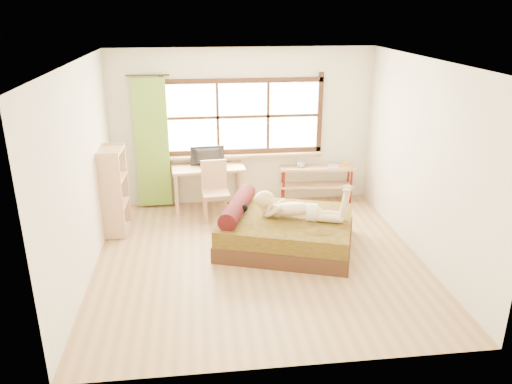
{
  "coord_description": "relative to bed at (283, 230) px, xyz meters",
  "views": [
    {
      "loc": [
        -0.78,
        -6.18,
        3.34
      ],
      "look_at": [
        -0.02,
        0.2,
        0.93
      ],
      "focal_mm": 35.0,
      "sensor_mm": 36.0,
      "label": 1
    }
  ],
  "objects": [
    {
      "name": "pipe_shelf",
      "position": [
        0.91,
        1.72,
        0.23
      ],
      "size": [
        1.33,
        0.44,
        0.74
      ],
      "rotation": [
        0.0,
        0.0,
        -0.08
      ],
      "color": "tan",
      "rests_on": "floor"
    },
    {
      "name": "wall_back",
      "position": [
        -0.4,
        1.9,
        1.1
      ],
      "size": [
        4.5,
        0.0,
        4.5
      ],
      "primitive_type": "plane",
      "rotation": [
        1.57,
        0.0,
        0.0
      ],
      "color": "silver",
      "rests_on": "floor"
    },
    {
      "name": "cup",
      "position": [
        0.6,
        1.72,
        0.45
      ],
      "size": [
        0.14,
        0.14,
        0.1
      ],
      "primitive_type": "imported",
      "rotation": [
        0.0,
        0.0,
        -0.08
      ],
      "color": "gray",
      "rests_on": "pipe_shelf"
    },
    {
      "name": "chair",
      "position": [
        -0.94,
        1.23,
        0.28
      ],
      "size": [
        0.46,
        0.46,
        0.96
      ],
      "rotation": [
        0.0,
        0.0,
        0.07
      ],
      "color": "tan",
      "rests_on": "floor"
    },
    {
      "name": "bed",
      "position": [
        0.0,
        0.0,
        0.0
      ],
      "size": [
        2.25,
        2.01,
        0.71
      ],
      "rotation": [
        0.0,
        0.0,
        -0.33
      ],
      "color": "#341A0F",
      "rests_on": "floor"
    },
    {
      "name": "wall_front",
      "position": [
        -0.4,
        -2.6,
        1.1
      ],
      "size": [
        4.5,
        0.0,
        4.5
      ],
      "primitive_type": "plane",
      "rotation": [
        -1.57,
        0.0,
        0.0
      ],
      "color": "silver",
      "rests_on": "floor"
    },
    {
      "name": "woman",
      "position": [
        0.19,
        -0.06,
        0.49
      ],
      "size": [
        1.36,
        0.77,
        0.56
      ],
      "primitive_type": null,
      "rotation": [
        0.0,
        0.0,
        -0.33
      ],
      "color": "#D5B089",
      "rests_on": "bed"
    },
    {
      "name": "kitten",
      "position": [
        -0.68,
        0.09,
        0.33
      ],
      "size": [
        0.3,
        0.2,
        0.22
      ],
      "primitive_type": null,
      "rotation": [
        0.0,
        0.0,
        -0.33
      ],
      "color": "black",
      "rests_on": "bed"
    },
    {
      "name": "bookshelf",
      "position": [
        -2.48,
        0.79,
        0.43
      ],
      "size": [
        0.35,
        0.6,
        1.35
      ],
      "rotation": [
        0.0,
        0.0,
        -0.03
      ],
      "color": "tan",
      "rests_on": "floor"
    },
    {
      "name": "wall_left",
      "position": [
        -2.65,
        -0.35,
        1.1
      ],
      "size": [
        0.0,
        4.5,
        4.5
      ],
      "primitive_type": "plane",
      "rotation": [
        1.57,
        0.0,
        1.57
      ],
      "color": "silver",
      "rests_on": "floor"
    },
    {
      "name": "ceiling",
      "position": [
        -0.4,
        -0.35,
        2.45
      ],
      "size": [
        4.5,
        4.5,
        0.0
      ],
      "primitive_type": "plane",
      "rotation": [
        3.14,
        0.0,
        0.0
      ],
      "color": "white",
      "rests_on": "wall_back"
    },
    {
      "name": "wall_right",
      "position": [
        1.85,
        -0.35,
        1.1
      ],
      "size": [
        0.0,
        4.5,
        4.5
      ],
      "primitive_type": "plane",
      "rotation": [
        1.57,
        0.0,
        -1.57
      ],
      "color": "silver",
      "rests_on": "floor"
    },
    {
      "name": "desk",
      "position": [
        -1.03,
        1.6,
        0.41
      ],
      "size": [
        1.26,
        0.64,
        0.76
      ],
      "rotation": [
        0.0,
        0.0,
        0.07
      ],
      "color": "tan",
      "rests_on": "floor"
    },
    {
      "name": "curtain",
      "position": [
        -1.95,
        1.78,
        0.9
      ],
      "size": [
        0.55,
        0.1,
        2.2
      ],
      "primitive_type": "cube",
      "color": "#5D9A2A",
      "rests_on": "wall_back"
    },
    {
      "name": "floor",
      "position": [
        -0.4,
        -0.35,
        -0.25
      ],
      "size": [
        4.5,
        4.5,
        0.0
      ],
      "primitive_type": "plane",
      "color": "#9E754C",
      "rests_on": "ground"
    },
    {
      "name": "monitor",
      "position": [
        -1.03,
        1.65,
        0.68
      ],
      "size": [
        0.58,
        0.12,
        0.33
      ],
      "primitive_type": "imported",
      "rotation": [
        0.0,
        0.0,
        3.21
      ],
      "color": "black",
      "rests_on": "desk"
    },
    {
      "name": "window",
      "position": [
        -0.4,
        1.87,
        1.26
      ],
      "size": [
        2.8,
        0.16,
        1.46
      ],
      "color": "#FFEDBF",
      "rests_on": "wall_back"
    },
    {
      "name": "book",
      "position": [
        1.1,
        1.72,
        0.41
      ],
      "size": [
        0.19,
        0.25,
        0.02
      ],
      "primitive_type": "imported",
      "rotation": [
        0.0,
        0.0,
        -0.08
      ],
      "color": "gray",
      "rests_on": "pipe_shelf"
    }
  ]
}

